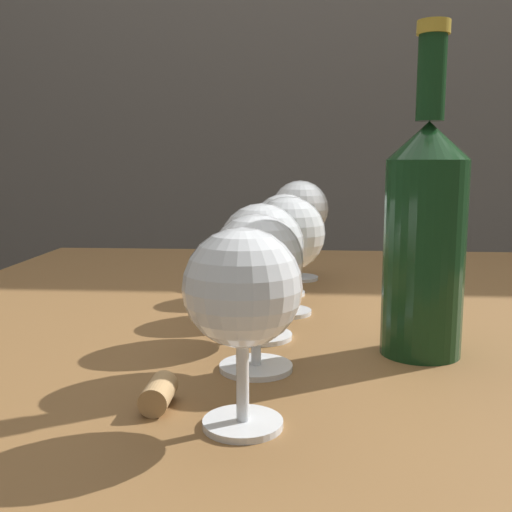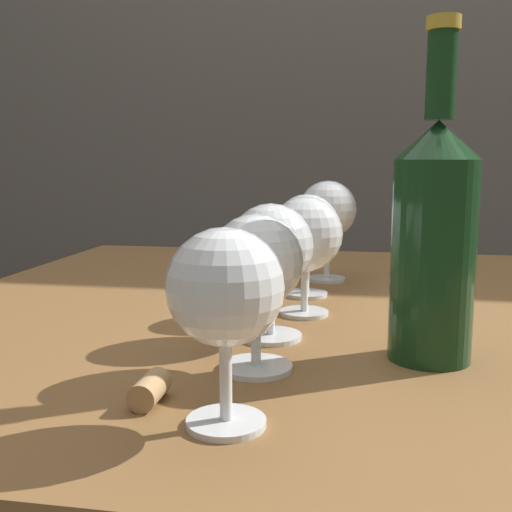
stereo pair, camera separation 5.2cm
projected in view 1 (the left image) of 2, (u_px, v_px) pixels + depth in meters
back_wall at (315, 43)px, 1.93m from camera, size 5.00×0.08×2.60m
dining_table at (331, 375)px, 0.80m from camera, size 1.11×0.97×0.74m
wine_glass_merlot at (242, 291)px, 0.41m from camera, size 0.08×0.08×0.14m
wine_glass_amber at (256, 265)px, 0.53m from camera, size 0.08×0.08×0.14m
wine_glass_white at (261, 247)px, 0.62m from camera, size 0.09×0.09×0.14m
wine_glass_port at (288, 236)px, 0.73m from camera, size 0.09×0.09×0.14m
wine_glass_chardonnay at (284, 228)px, 0.83m from camera, size 0.09×0.09×0.14m
wine_glass_cabernet at (300, 211)px, 0.94m from camera, size 0.09×0.09×0.16m
wine_bottle at (425, 233)px, 0.57m from camera, size 0.08×0.08×0.31m
cork at (159, 393)px, 0.46m from camera, size 0.02×0.04×0.02m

